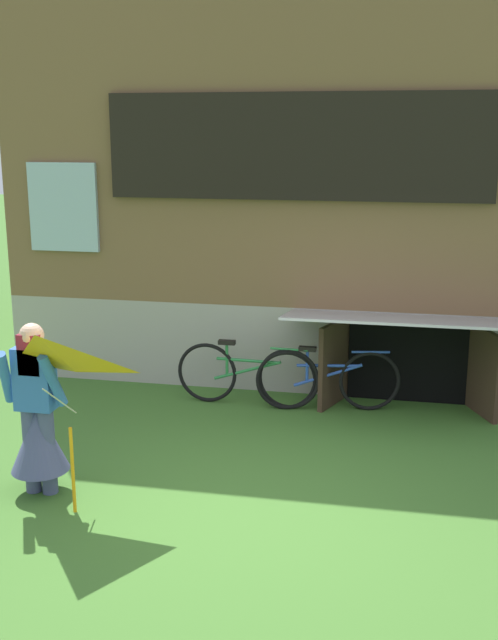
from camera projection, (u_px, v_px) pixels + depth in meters
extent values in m
plane|color=#3D6B28|center=(244.00, 503.00, 6.82)|extent=(60.00, 60.00, 0.00)
cube|color=#9E998E|center=(316.00, 309.00, 11.76)|extent=(7.49, 4.67, 1.09)
cube|color=brown|center=(319.00, 141.00, 11.16)|extent=(7.49, 4.67, 3.89)
cube|color=black|center=(296.00, 147.00, 8.91)|extent=(4.50, 0.08, 1.22)
cube|color=#9EB7C6|center=(297.00, 147.00, 8.93)|extent=(4.34, 0.04, 1.10)
cube|color=#9EB7C6|center=(63.00, 207.00, 9.67)|extent=(0.90, 0.06, 1.10)
cube|color=black|center=(407.00, 361.00, 9.27)|extent=(1.40, 0.03, 1.01)
cube|color=#3D2B1E|center=(334.00, 364.00, 9.16)|extent=(0.31, 0.67, 1.01)
cube|color=#3D2B1E|center=(483.00, 372.00, 8.83)|extent=(0.33, 0.67, 1.01)
cube|color=#B2B2B7|center=(410.00, 320.00, 8.61)|extent=(2.79, 1.09, 0.18)
cylinder|color=#474C75|center=(31.00, 450.00, 6.96)|extent=(0.14, 0.14, 0.80)
cylinder|color=#474C75|center=(48.00, 451.00, 6.93)|extent=(0.14, 0.14, 0.80)
cone|color=#474C75|center=(39.00, 438.00, 6.91)|extent=(0.52, 0.52, 0.60)
cube|color=#3366B7|center=(35.00, 378.00, 6.78)|extent=(0.34, 0.20, 0.56)
cylinder|color=#3366B7|center=(6.00, 377.00, 6.72)|extent=(0.17, 0.32, 0.52)
cylinder|color=#3366B7|center=(53.00, 380.00, 6.63)|extent=(0.17, 0.32, 0.52)
cube|color=maroon|center=(30.00, 355.00, 6.66)|extent=(0.20, 0.08, 0.36)
sphere|color=#D8AD8E|center=(32.00, 335.00, 6.68)|extent=(0.22, 0.22, 0.22)
pyramid|color=orange|center=(38.00, 382.00, 6.14)|extent=(0.92, 0.75, 0.50)
cylinder|color=beige|center=(60.00, 401.00, 6.50)|extent=(0.01, 0.60, 0.43)
cylinder|color=orange|center=(73.00, 470.00, 6.57)|extent=(0.03, 0.03, 0.77)
torus|color=black|center=(370.00, 381.00, 8.99)|extent=(0.71, 0.16, 0.71)
torus|color=black|center=(286.00, 380.00, 9.02)|extent=(0.71, 0.16, 0.71)
cylinder|color=#284CB2|center=(328.00, 366.00, 8.96)|extent=(0.72, 0.16, 0.04)
cylinder|color=#284CB2|center=(328.00, 375.00, 8.99)|extent=(0.79, 0.17, 0.29)
cylinder|color=#284CB2|center=(307.00, 365.00, 8.97)|extent=(0.04, 0.04, 0.40)
cube|color=black|center=(307.00, 349.00, 8.92)|extent=(0.20, 0.08, 0.05)
cylinder|color=#284CB2|center=(371.00, 352.00, 8.90)|extent=(0.44, 0.10, 0.03)
torus|color=black|center=(289.00, 379.00, 9.03)|extent=(0.73, 0.08, 0.73)
torus|color=black|center=(207.00, 373.00, 9.27)|extent=(0.73, 0.08, 0.73)
cylinder|color=#287A3D|center=(247.00, 361.00, 9.11)|extent=(0.75, 0.07, 0.04)
cylinder|color=#287A3D|center=(247.00, 370.00, 9.13)|extent=(0.82, 0.08, 0.30)
cylinder|color=#287A3D|center=(227.00, 359.00, 9.16)|extent=(0.04, 0.04, 0.41)
cube|color=black|center=(227.00, 342.00, 9.12)|extent=(0.20, 0.08, 0.05)
cylinder|color=#287A3D|center=(289.00, 349.00, 8.95)|extent=(0.44, 0.05, 0.03)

